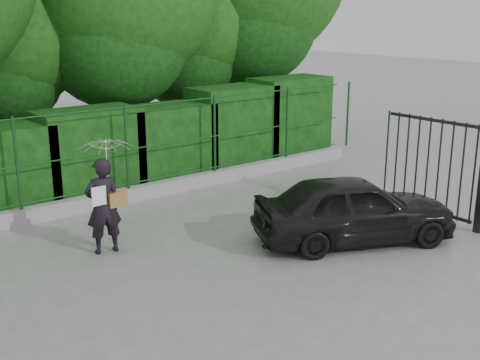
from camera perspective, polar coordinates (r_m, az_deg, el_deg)
ground at (r=9.48m, az=0.54°, el=-9.05°), size 80.00×80.00×0.00m
kerb at (r=13.00m, az=-12.02°, el=-1.71°), size 14.00×0.25×0.30m
fence at (r=12.83m, az=-11.41°, el=2.95°), size 14.13×0.06×1.80m
hedge at (r=13.70m, az=-13.73°, el=2.76°), size 14.20×1.20×2.22m
gate at (r=11.98m, az=20.24°, el=1.31°), size 0.22×2.33×2.36m
woman at (r=10.26m, az=-12.59°, el=0.09°), size 0.93×0.91×1.95m
car at (r=10.81m, az=10.76°, el=-2.69°), size 3.82×2.79×1.21m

